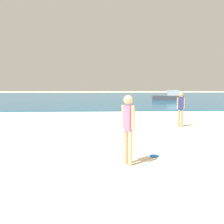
{
  "coord_description": "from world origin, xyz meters",
  "views": [
    {
      "loc": [
        -0.25,
        -2.07,
        1.85
      ],
      "look_at": [
        0.11,
        5.63,
        1.02
      ],
      "focal_mm": 37.2,
      "sensor_mm": 36.0,
      "label": 1
    }
  ],
  "objects_px": {
    "frisbee": "(154,156)",
    "boat_near": "(169,97)",
    "person_standing": "(128,126)",
    "person_distant": "(181,107)"
  },
  "relations": [
    {
      "from": "person_standing",
      "to": "person_distant",
      "type": "relative_size",
      "value": 1.04
    },
    {
      "from": "frisbee",
      "to": "person_distant",
      "type": "xyz_separation_m",
      "value": [
        2.29,
        4.58,
        0.9
      ]
    },
    {
      "from": "person_standing",
      "to": "person_distant",
      "type": "xyz_separation_m",
      "value": [
        3.08,
        5.22,
        -0.04
      ]
    },
    {
      "from": "person_standing",
      "to": "frisbee",
      "type": "height_order",
      "value": "person_standing"
    },
    {
      "from": "frisbee",
      "to": "boat_near",
      "type": "relative_size",
      "value": 0.06
    },
    {
      "from": "frisbee",
      "to": "boat_near",
      "type": "bearing_deg",
      "value": 72.81
    },
    {
      "from": "frisbee",
      "to": "boat_near",
      "type": "distance_m",
      "value": 26.52
    },
    {
      "from": "person_standing",
      "to": "frisbee",
      "type": "relative_size",
      "value": 6.51
    },
    {
      "from": "frisbee",
      "to": "person_standing",
      "type": "bearing_deg",
      "value": -141.01
    },
    {
      "from": "person_distant",
      "to": "frisbee",
      "type": "bearing_deg",
      "value": 68.69
    }
  ]
}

